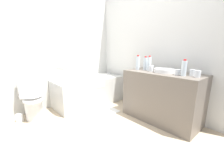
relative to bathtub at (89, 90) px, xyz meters
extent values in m
plane|color=#C1AD8E|center=(-0.63, -1.02, -0.31)|extent=(3.84, 3.84, 0.00)
cube|color=silver|center=(-0.63, 0.39, 0.88)|extent=(3.24, 0.10, 2.38)
cube|color=silver|center=(0.84, -1.02, 0.88)|extent=(0.10, 3.13, 2.38)
cube|color=silver|center=(0.00, 0.00, -0.02)|extent=(1.47, 0.68, 0.58)
cube|color=white|center=(0.00, 0.00, 0.23)|extent=(1.21, 0.49, 0.09)
cylinder|color=#B7B7BC|center=(0.57, 0.00, 0.31)|extent=(0.09, 0.03, 0.03)
cylinder|color=#B7B7BC|center=(-0.02, 0.31, 0.76)|extent=(0.25, 0.03, 0.56)
cylinder|color=#B7B7BC|center=(-0.40, 0.31, 0.55)|extent=(0.29, 0.03, 0.03)
cube|color=white|center=(0.07, -0.33, 0.22)|extent=(0.22, 0.03, 0.20)
cylinder|color=white|center=(-1.13, 0.01, -0.13)|extent=(0.27, 0.27, 0.36)
ellipsoid|color=white|center=(-1.13, -0.04, 0.05)|extent=(0.34, 0.40, 0.13)
ellipsoid|color=white|center=(-1.13, -0.04, 0.13)|extent=(0.32, 0.38, 0.02)
cube|color=white|center=(-1.12, 0.19, 0.22)|extent=(0.35, 0.17, 0.34)
cylinder|color=silver|center=(-1.12, 0.19, 0.40)|extent=(0.03, 0.03, 0.01)
cube|color=#6B6056|center=(0.50, -1.46, 0.10)|extent=(0.58, 1.23, 0.83)
cylinder|color=white|center=(0.49, -1.48, 0.55)|extent=(0.32, 0.32, 0.06)
cylinder|color=#A8A8AD|center=(0.69, -1.48, 0.54)|extent=(0.02, 0.02, 0.05)
cylinder|color=#A8A8AD|center=(0.64, -1.48, 0.57)|extent=(0.11, 0.02, 0.02)
cylinder|color=#A8A8AD|center=(0.69, -1.54, 0.53)|extent=(0.03, 0.03, 0.04)
cylinder|color=#A8A8AD|center=(0.69, -1.42, 0.53)|extent=(0.03, 0.03, 0.04)
cylinder|color=silver|center=(0.43, -0.99, 0.64)|extent=(0.07, 0.07, 0.24)
cylinder|color=red|center=(0.43, -0.99, 0.77)|extent=(0.04, 0.04, 0.02)
cylinder|color=silver|center=(0.41, -1.81, 0.62)|extent=(0.07, 0.07, 0.21)
cylinder|color=red|center=(0.41, -1.81, 0.74)|extent=(0.04, 0.04, 0.02)
cylinder|color=silver|center=(0.48, -1.20, 0.63)|extent=(0.06, 0.06, 0.24)
cylinder|color=red|center=(0.48, -1.20, 0.76)|extent=(0.04, 0.04, 0.02)
cylinder|color=silver|center=(0.50, -1.10, 0.63)|extent=(0.07, 0.07, 0.22)
cylinder|color=red|center=(0.50, -1.10, 0.75)|extent=(0.04, 0.04, 0.02)
cylinder|color=white|center=(0.43, -1.28, 0.57)|extent=(0.07, 0.07, 0.10)
cylinder|color=white|center=(0.51, -1.89, 0.56)|extent=(0.07, 0.07, 0.09)
cylinder|color=white|center=(0.43, -1.72, 0.56)|extent=(0.08, 0.08, 0.08)
cylinder|color=white|center=(0.44, -1.98, 0.56)|extent=(0.08, 0.08, 0.09)
cube|color=white|center=(-0.10, -0.58, -0.31)|extent=(0.61, 0.40, 0.01)
cylinder|color=white|center=(-1.35, 0.07, -0.25)|extent=(0.11, 0.11, 0.13)
camera|label=1|loc=(-1.67, -2.65, 0.89)|focal=23.32mm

